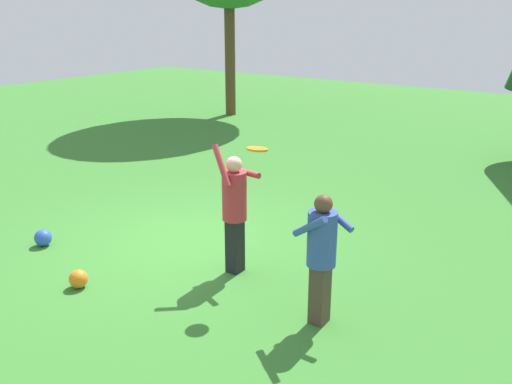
# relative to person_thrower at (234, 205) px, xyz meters

# --- Properties ---
(ground_plane) EXTENTS (40.00, 40.00, 0.00)m
(ground_plane) POSITION_rel_person_thrower_xyz_m (-1.23, 0.38, -1.01)
(ground_plane) COLOR #387A2D
(person_thrower) EXTENTS (0.61, 0.61, 1.86)m
(person_thrower) POSITION_rel_person_thrower_xyz_m (0.00, 0.00, 0.00)
(person_thrower) COLOR black
(person_thrower) RESTS_ON ground_plane
(person_catcher) EXTENTS (0.63, 0.60, 1.60)m
(person_catcher) POSITION_rel_person_thrower_xyz_m (1.63, -0.48, -0.06)
(person_catcher) COLOR #4C382D
(person_catcher) RESTS_ON ground_plane
(frisbee) EXTENTS (0.32, 0.32, 0.05)m
(frisbee) POSITION_rel_person_thrower_xyz_m (0.50, -0.17, 0.89)
(frisbee) COLOR orange
(ball_blue) EXTENTS (0.27, 0.27, 0.27)m
(ball_blue) POSITION_rel_person_thrower_xyz_m (-3.00, -1.06, -0.87)
(ball_blue) COLOR blue
(ball_blue) RESTS_ON ground_plane
(ball_orange) EXTENTS (0.25, 0.25, 0.25)m
(ball_orange) POSITION_rel_person_thrower_xyz_m (-1.40, -1.61, -0.88)
(ball_orange) COLOR orange
(ball_orange) RESTS_ON ground_plane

